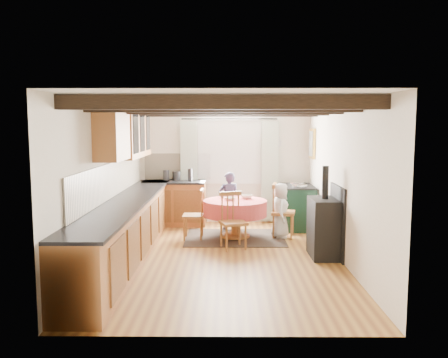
{
  "coord_description": "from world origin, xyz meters",
  "views": [
    {
      "loc": [
        0.06,
        -7.09,
        2.05
      ],
      "look_at": [
        0.0,
        0.8,
        1.15
      ],
      "focal_mm": 37.23,
      "sensor_mm": 36.0,
      "label": 1
    }
  ],
  "objects_px": {
    "chair_left": "(193,214)",
    "child_right": "(280,211)",
    "child_far": "(229,201)",
    "chair_right": "(283,211)",
    "cast_iron_stove": "(325,212)",
    "chair_near": "(233,221)",
    "aga_range": "(297,206)",
    "cup": "(222,195)",
    "dining_table": "(235,219)"
  },
  "relations": [
    {
      "from": "child_right",
      "to": "child_far",
      "type": "bearing_deg",
      "value": 59.32
    },
    {
      "from": "chair_left",
      "to": "cup",
      "type": "distance_m",
      "value": 0.71
    },
    {
      "from": "aga_range",
      "to": "cup",
      "type": "xyz_separation_m",
      "value": [
        -1.51,
        -0.52,
        0.31
      ]
    },
    {
      "from": "chair_near",
      "to": "chair_left",
      "type": "bearing_deg",
      "value": 119.29
    },
    {
      "from": "dining_table",
      "to": "cup",
      "type": "bearing_deg",
      "value": 126.64
    },
    {
      "from": "chair_near",
      "to": "aga_range",
      "type": "bearing_deg",
      "value": 32.94
    },
    {
      "from": "chair_left",
      "to": "child_right",
      "type": "bearing_deg",
      "value": 94.37
    },
    {
      "from": "chair_left",
      "to": "child_right",
      "type": "relative_size",
      "value": 0.91
    },
    {
      "from": "chair_near",
      "to": "cast_iron_stove",
      "type": "xyz_separation_m",
      "value": [
        1.42,
        -0.47,
        0.24
      ]
    },
    {
      "from": "child_far",
      "to": "chair_right",
      "type": "bearing_deg",
      "value": 137.79
    },
    {
      "from": "dining_table",
      "to": "chair_left",
      "type": "height_order",
      "value": "chair_left"
    },
    {
      "from": "dining_table",
      "to": "aga_range",
      "type": "relative_size",
      "value": 1.21
    },
    {
      "from": "child_right",
      "to": "chair_left",
      "type": "bearing_deg",
      "value": 97.77
    },
    {
      "from": "chair_left",
      "to": "chair_near",
      "type": "bearing_deg",
      "value": 47.58
    },
    {
      "from": "aga_range",
      "to": "child_far",
      "type": "height_order",
      "value": "child_far"
    },
    {
      "from": "chair_right",
      "to": "cast_iron_stove",
      "type": "xyz_separation_m",
      "value": [
        0.49,
        -1.28,
        0.22
      ]
    },
    {
      "from": "chair_near",
      "to": "chair_right",
      "type": "height_order",
      "value": "chair_right"
    },
    {
      "from": "cast_iron_stove",
      "to": "chair_near",
      "type": "bearing_deg",
      "value": 161.66
    },
    {
      "from": "chair_right",
      "to": "cup",
      "type": "relative_size",
      "value": 9.33
    },
    {
      "from": "aga_range",
      "to": "cast_iron_stove",
      "type": "relative_size",
      "value": 0.67
    },
    {
      "from": "chair_left",
      "to": "cast_iron_stove",
      "type": "xyz_separation_m",
      "value": [
        2.14,
        -1.15,
        0.26
      ]
    },
    {
      "from": "dining_table",
      "to": "aga_range",
      "type": "xyz_separation_m",
      "value": [
        1.27,
        0.84,
        0.09
      ]
    },
    {
      "from": "chair_left",
      "to": "chair_right",
      "type": "distance_m",
      "value": 1.66
    },
    {
      "from": "dining_table",
      "to": "cast_iron_stove",
      "type": "height_order",
      "value": "cast_iron_stove"
    },
    {
      "from": "chair_near",
      "to": "chair_left",
      "type": "height_order",
      "value": "chair_near"
    },
    {
      "from": "chair_near",
      "to": "child_far",
      "type": "xyz_separation_m",
      "value": [
        -0.07,
        1.43,
        0.1
      ]
    },
    {
      "from": "chair_right",
      "to": "child_right",
      "type": "distance_m",
      "value": 0.07
    },
    {
      "from": "chair_near",
      "to": "child_right",
      "type": "height_order",
      "value": "child_right"
    },
    {
      "from": "dining_table",
      "to": "aga_range",
      "type": "bearing_deg",
      "value": 33.44
    },
    {
      "from": "dining_table",
      "to": "child_right",
      "type": "bearing_deg",
      "value": 1.95
    },
    {
      "from": "chair_near",
      "to": "dining_table",
      "type": "bearing_deg",
      "value": 69.3
    },
    {
      "from": "aga_range",
      "to": "cup",
      "type": "height_order",
      "value": "aga_range"
    },
    {
      "from": "cast_iron_stove",
      "to": "child_far",
      "type": "xyz_separation_m",
      "value": [
        -1.49,
        1.9,
        -0.14
      ]
    },
    {
      "from": "child_right",
      "to": "cup",
      "type": "relative_size",
      "value": 9.44
    },
    {
      "from": "chair_left",
      "to": "aga_range",
      "type": "distance_m",
      "value": 2.23
    },
    {
      "from": "aga_range",
      "to": "dining_table",
      "type": "bearing_deg",
      "value": -146.56
    },
    {
      "from": "aga_range",
      "to": "child_right",
      "type": "height_order",
      "value": "child_right"
    },
    {
      "from": "chair_right",
      "to": "cast_iron_stove",
      "type": "height_order",
      "value": "cast_iron_stove"
    },
    {
      "from": "chair_left",
      "to": "child_far",
      "type": "xyz_separation_m",
      "value": [
        0.65,
        0.76,
        0.12
      ]
    },
    {
      "from": "child_far",
      "to": "cup",
      "type": "distance_m",
      "value": 0.42
    },
    {
      "from": "chair_right",
      "to": "cup",
      "type": "distance_m",
      "value": 1.19
    },
    {
      "from": "chair_near",
      "to": "aga_range",
      "type": "relative_size",
      "value": 0.99
    },
    {
      "from": "aga_range",
      "to": "child_far",
      "type": "relative_size",
      "value": 0.83
    },
    {
      "from": "aga_range",
      "to": "child_far",
      "type": "xyz_separation_m",
      "value": [
        -1.38,
        -0.15,
        0.14
      ]
    },
    {
      "from": "chair_left",
      "to": "chair_right",
      "type": "relative_size",
      "value": 0.92
    },
    {
      "from": "aga_range",
      "to": "cup",
      "type": "relative_size",
      "value": 8.95
    },
    {
      "from": "dining_table",
      "to": "chair_near",
      "type": "height_order",
      "value": "chair_near"
    },
    {
      "from": "chair_right",
      "to": "child_right",
      "type": "xyz_separation_m",
      "value": [
        -0.06,
        -0.03,
        0.01
      ]
    },
    {
      "from": "cast_iron_stove",
      "to": "cup",
      "type": "distance_m",
      "value": 2.23
    },
    {
      "from": "chair_near",
      "to": "aga_range",
      "type": "xyz_separation_m",
      "value": [
        1.31,
        1.59,
        -0.03
      ]
    }
  ]
}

